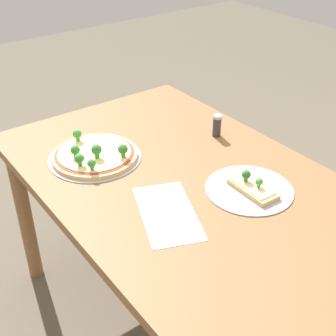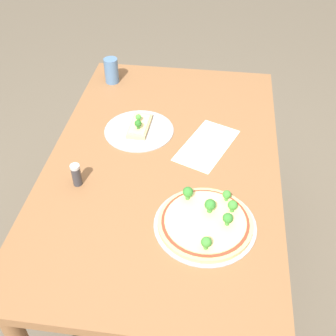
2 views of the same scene
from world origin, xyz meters
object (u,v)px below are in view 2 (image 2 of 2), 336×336
at_px(drinking_cup, 111,71).
at_px(condiment_shaker, 76,175).
at_px(dining_table, 164,175).
at_px(pizza_tray_whole, 206,221).
at_px(pizza_tray_slice, 139,128).

height_order(drinking_cup, condiment_shaker, drinking_cup).
distance_m(dining_table, drinking_cup, 0.62).
bearing_deg(condiment_shaker, drinking_cup, -176.63).
height_order(pizza_tray_whole, pizza_tray_slice, pizza_tray_whole).
xyz_separation_m(drinking_cup, condiment_shaker, (0.69, 0.04, -0.01)).
height_order(dining_table, condiment_shaker, condiment_shaker).
bearing_deg(dining_table, pizza_tray_whole, 30.69).
height_order(pizza_tray_slice, drinking_cup, drinking_cup).
bearing_deg(drinking_cup, condiment_shaker, 3.37).
bearing_deg(pizza_tray_slice, condiment_shaker, -24.55).
bearing_deg(dining_table, condiment_shaker, -57.86).
height_order(dining_table, drinking_cup, drinking_cup).
bearing_deg(condiment_shaker, pizza_tray_whole, 74.52).
distance_m(pizza_tray_slice, condiment_shaker, 0.37).
bearing_deg(pizza_tray_whole, drinking_cup, -148.84).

